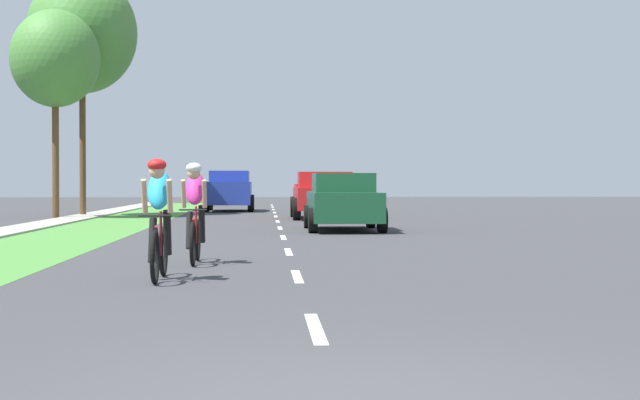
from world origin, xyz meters
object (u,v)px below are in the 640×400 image
at_px(cyclist_trailing, 195,212).
at_px(street_tree_far, 82,34).
at_px(cyclist_lead, 159,218).
at_px(sedan_dark_green, 343,201).
at_px(pickup_red, 323,195).
at_px(street_tree_near, 55,59).
at_px(suv_blue, 230,190).

xyz_separation_m(cyclist_trailing, street_tree_far, (-5.87, 22.46, 6.18)).
relative_size(cyclist_trailing, street_tree_far, 0.18).
distance_m(cyclist_lead, sedan_dark_green, 13.53).
distance_m(pickup_red, street_tree_far, 11.53).
bearing_deg(pickup_red, cyclist_lead, -99.15).
bearing_deg(cyclist_lead, pickup_red, 80.85).
bearing_deg(street_tree_near, sedan_dark_green, -44.24).
bearing_deg(street_tree_far, pickup_red, -21.96).
bearing_deg(street_tree_near, pickup_red, -5.57).
bearing_deg(suv_blue, cyclist_trailing, -89.10).
distance_m(cyclist_trailing, suv_blue, 28.12).
xyz_separation_m(suv_blue, street_tree_near, (-5.88, -8.38, 4.72)).
distance_m(cyclist_trailing, pickup_red, 19.08).
relative_size(pickup_red, street_tree_far, 0.55).
xyz_separation_m(cyclist_lead, cyclist_trailing, (0.28, 2.60, 0.00)).
xyz_separation_m(sedan_dark_green, street_tree_near, (-9.51, 9.27, 4.90)).
relative_size(pickup_red, street_tree_near, 0.69).
xyz_separation_m(street_tree_near, street_tree_far, (0.45, 2.72, 1.32)).
xyz_separation_m(pickup_red, street_tree_far, (-9.04, 3.65, 6.16)).
xyz_separation_m(pickup_red, suv_blue, (-3.61, 9.31, 0.12)).
distance_m(sedan_dark_green, suv_blue, 18.02).
distance_m(pickup_red, street_tree_near, 10.69).
xyz_separation_m(sedan_dark_green, pickup_red, (-0.02, 8.34, 0.06)).
bearing_deg(cyclist_lead, suv_blue, 90.30).
height_order(cyclist_lead, street_tree_near, street_tree_near).
xyz_separation_m(cyclist_lead, street_tree_near, (-6.04, 22.34, 4.85)).
bearing_deg(sedan_dark_green, street_tree_far, 127.10).
relative_size(cyclist_lead, street_tree_far, 0.18).
xyz_separation_m(cyclist_trailing, sedan_dark_green, (3.19, 10.47, -0.04)).
distance_m(cyclist_lead, pickup_red, 21.69).
bearing_deg(cyclist_trailing, pickup_red, 80.44).
xyz_separation_m(cyclist_trailing, street_tree_near, (-6.32, 19.74, 4.85)).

